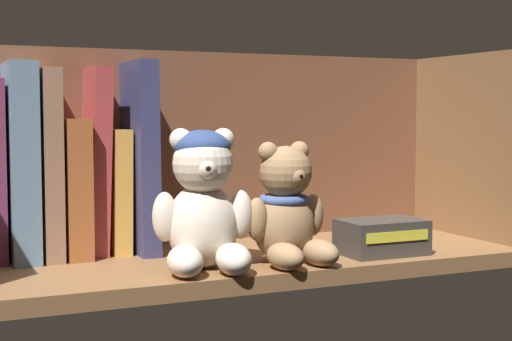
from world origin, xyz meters
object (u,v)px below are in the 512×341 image
object	(u,v)px
book_5	(46,163)
book_7	(94,161)
book_4	(19,161)
teddy_bear_larger	(203,203)
book_8	(115,190)
book_6	(71,187)
book_9	(135,157)
small_product_box	(382,237)
teddy_bear_smaller	(287,212)

from	to	relation	value
book_5	book_7	size ratio (longest dim) A/B	0.99
book_4	teddy_bear_larger	xyz separation A→B (cm)	(18.24, -15.75, -4.30)
book_8	book_6	bearing A→B (deg)	180.00
book_5	book_6	xyz separation A→B (cm)	(3.07, 0.00, -3.03)
book_9	small_product_box	xyz separation A→B (cm)	(27.45, -16.23, -10.01)
book_9	teddy_bear_larger	distance (cm)	16.78
teddy_bear_larger	teddy_bear_smaller	world-z (taller)	teddy_bear_larger
book_8	teddy_bear_larger	bearing A→B (deg)	-68.14
book_4	small_product_box	world-z (taller)	book_4
book_5	book_7	bearing A→B (deg)	0.00
teddy_bear_larger	book_5	bearing A→B (deg)	133.71
book_8	teddy_bear_larger	size ratio (longest dim) A/B	0.98
book_4	book_6	xyz separation A→B (cm)	(6.25, 0.00, -3.38)
teddy_bear_larger	book_7	bearing A→B (deg)	119.60
book_5	book_9	size ratio (longest dim) A/B	0.95
small_product_box	book_6	bearing A→B (deg)	155.64
book_4	teddy_bear_smaller	size ratio (longest dim) A/B	1.65
book_7	book_9	xyz separation A→B (cm)	(5.36, 0.00, 0.46)
book_4	teddy_bear_larger	size ratio (longest dim) A/B	1.48
book_9	teddy_bear_smaller	distance (cm)	22.39
teddy_bear_smaller	small_product_box	distance (cm)	14.17
book_4	book_8	size ratio (longest dim) A/B	1.51
book_5	teddy_bear_larger	distance (cm)	22.14
small_product_box	book_5	bearing A→B (deg)	157.36
book_5	teddy_bear_larger	size ratio (longest dim) A/B	1.44
book_7	teddy_bear_smaller	distance (cm)	25.95
teddy_bear_larger	book_8	bearing A→B (deg)	111.86
book_5	book_9	bearing A→B (deg)	0.00
book_5	teddy_bear_smaller	xyz separation A→B (cm)	(25.32, -16.52, -5.43)
book_4	book_6	size ratio (longest dim) A/B	1.39
book_4	book_9	xyz separation A→B (cm)	(14.65, 0.00, 0.25)
book_7	book_6	bearing A→B (deg)	180.00
book_4	book_5	world-z (taller)	book_4
teddy_bear_larger	book_9	bearing A→B (deg)	102.83
book_7	book_8	distance (cm)	4.66
book_8	teddy_bear_larger	distance (cm)	16.97
book_7	small_product_box	world-z (taller)	book_7
book_9	small_product_box	world-z (taller)	book_9
book_6	teddy_bear_larger	size ratio (longest dim) A/B	1.06
teddy_bear_larger	teddy_bear_smaller	size ratio (longest dim) A/B	1.11
book_7	teddy_bear_larger	size ratio (longest dim) A/B	1.46
book_5	book_8	distance (cm)	9.49
book_4	book_5	xyz separation A→B (cm)	(3.19, 0.00, -0.34)
book_6	teddy_bear_smaller	distance (cm)	27.82
book_5	teddy_bear_larger	xyz separation A→B (cm)	(15.05, -15.75, -3.96)
book_4	book_9	world-z (taller)	book_9
book_6	book_8	size ratio (longest dim) A/B	1.09
book_5	teddy_bear_smaller	world-z (taller)	book_5
book_6	book_9	distance (cm)	9.15
book_5	small_product_box	xyz separation A→B (cm)	(38.92, -16.23, -9.42)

